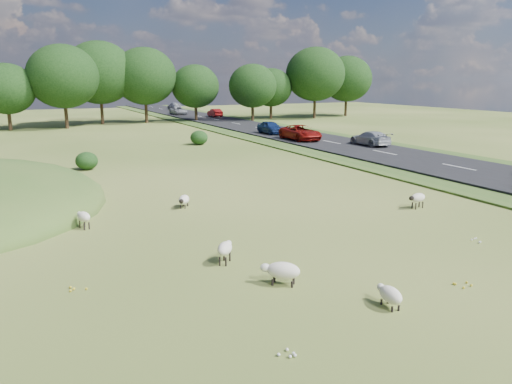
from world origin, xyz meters
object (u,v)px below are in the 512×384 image
sheep_4 (184,200)px  car_6 (174,106)px  sheep_0 (282,271)px  car_3 (270,127)px  sheep_1 (225,248)px  sheep_5 (390,294)px  car_4 (370,138)px  car_5 (300,133)px  sheep_3 (418,198)px  car_0 (178,111)px  car_2 (215,113)px  sheep_2 (84,217)px

sheep_4 → car_6: (22.83, 77.97, 0.55)m
sheep_0 → sheep_4: sheep_0 is taller
car_3 → sheep_1: bearing=-119.6°
sheep_5 → car_4: size_ratio=0.24×
car_5 → car_6: 57.55m
sheep_4 → car_3: (19.03, 27.25, 0.58)m
car_6 → sheep_3: bearing=81.6°
sheep_1 → sheep_5: 6.03m
sheep_0 → sheep_5: size_ratio=1.15×
sheep_1 → car_5: bearing=3.5°
car_3 → car_5: (0.00, -6.71, 0.03)m
car_3 → car_5: bearing=-90.0°
car_0 → car_3: size_ratio=1.12×
sheep_5 → car_2: bearing=-11.8°
sheep_1 → car_2: 67.31m
sheep_0 → car_2: 69.39m
car_2 → car_6: bearing=-90.0°
sheep_3 → car_3: car_3 is taller
car_3 → car_5: size_ratio=0.78×
sheep_0 → car_0: bearing=-64.2°
sheep_2 → car_5: bearing=-62.7°
car_4 → sheep_5: bearing=52.6°
sheep_4 → sheep_0: bearing=31.5°
car_0 → car_6: 15.66m
car_5 → car_6: (3.80, 57.43, -0.06)m
sheep_3 → sheep_4: (-10.53, 5.27, -0.14)m
sheep_4 → car_2: car_2 is taller
sheep_2 → car_2: bearing=-41.6°
sheep_0 → car_0: car_0 is taller
sheep_0 → car_6: bearing=-64.1°
sheep_2 → car_3: 37.56m
car_2 → car_4: 40.68m
sheep_1 → car_6: 89.39m
sheep_1 → sheep_3: 11.98m
sheep_5 → sheep_2: bearing=35.3°
sheep_3 → car_6: car_6 is taller
car_2 → car_6: (0.00, 23.22, 0.05)m
sheep_3 → car_2: 61.27m
car_0 → car_6: car_6 is taller
sheep_5 → car_4: car_4 is taller
sheep_1 → car_3: bearing=8.9°
car_5 → car_6: bearing=86.2°
car_2 → car_5: car_5 is taller
car_0 → car_5: 42.23m
sheep_4 → car_4: 26.82m
car_2 → sheep_4: bearing=67.4°
sheep_5 → car_4: 34.64m
car_4 → car_6: car_6 is taller
sheep_0 → sheep_4: bearing=-50.6°
sheep_4 → car_5: bearing=169.7°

